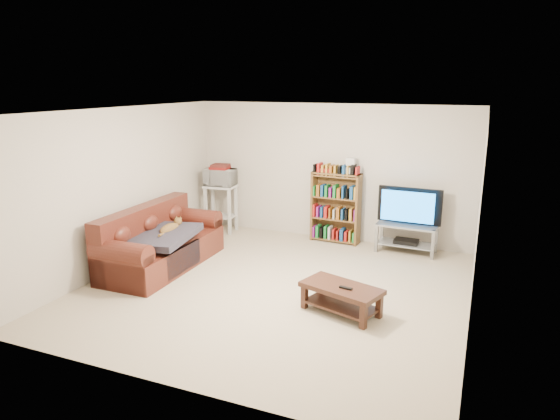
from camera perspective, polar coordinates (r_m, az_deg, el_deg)
The scene contains 19 objects.
floor at distance 6.96m, azimuth -0.50°, elevation -8.84°, with size 5.00×5.00×0.00m, color beige.
ceiling at distance 6.41m, azimuth -0.54°, elevation 11.29°, with size 5.00×5.00×0.00m, color white.
wall_back at distance 8.89m, azimuth 5.76°, elevation 4.30°, with size 5.00×5.00×0.00m, color beige.
wall_front at distance 4.48m, azimuth -13.08°, elevation -6.17°, with size 5.00×5.00×0.00m, color beige.
wall_left at distance 7.88m, azimuth -17.54°, elevation 2.39°, with size 5.00×5.00×0.00m, color beige.
wall_right at distance 6.10m, azimuth 21.70°, elevation -1.35°, with size 5.00×5.00×0.00m, color beige.
sofa at distance 7.87m, azimuth -13.73°, elevation -3.98°, with size 0.96×2.17×0.92m.
blanket at distance 7.58m, azimuth -13.32°, elevation -2.92°, with size 0.83×1.08×0.10m, color #302D39.
cat at distance 7.72m, azimuth -12.52°, elevation -2.10°, with size 0.24×0.59×0.18m, color brown, non-canonical shape.
coffee_table at distance 6.20m, azimuth 7.02°, elevation -9.52°, with size 1.07×0.76×0.35m.
remote at distance 6.08m, azimuth 7.52°, elevation -8.83°, with size 0.16×0.04×0.02m, color black.
tv_stand at distance 8.49m, azimuth 14.27°, elevation -2.61°, with size 0.99×0.48×0.48m.
television at distance 8.38m, azimuth 14.46°, elevation 0.37°, with size 1.04×0.14×0.60m, color black.
dvd_player at distance 8.54m, azimuth 14.21°, elevation -3.50°, with size 0.39×0.27×0.06m, color black.
bookshelf at distance 8.77m, azimuth 6.38°, elevation 0.40°, with size 0.87×0.32×1.24m.
shelf_clutter at distance 8.61m, azimuth 7.16°, elevation 4.91°, with size 0.63×0.20×0.28m.
microwave_stand at distance 9.41m, azimuth -6.77°, elevation 0.92°, with size 0.59×0.45×0.89m.
microwave at distance 9.32m, azimuth -6.86°, elevation 3.75°, with size 0.55×0.37×0.30m, color silver.
game_boxes at distance 9.29m, azimuth -6.89°, elevation 4.82°, with size 0.32×0.28×0.05m, color maroon.
Camera 1 is at (2.49, -5.90, 2.75)m, focal length 32.00 mm.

